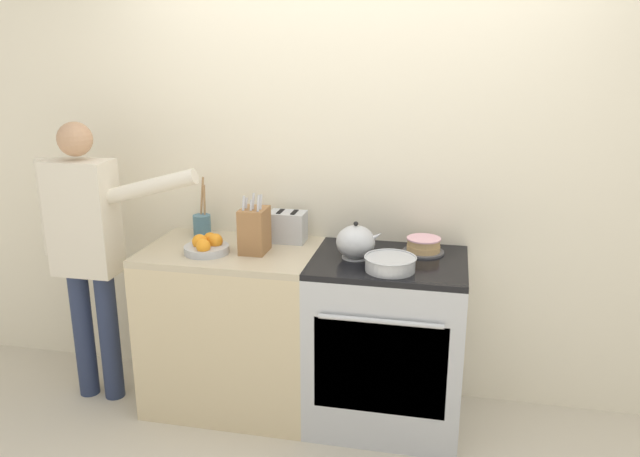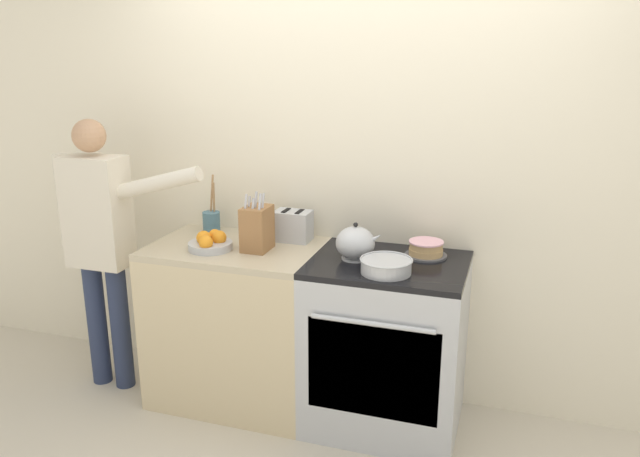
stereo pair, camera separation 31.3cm
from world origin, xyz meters
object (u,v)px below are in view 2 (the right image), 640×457
(knife_block, at_px, (257,228))
(toaster, at_px, (293,226))
(tea_kettle, at_px, (356,243))
(fruit_bowl, at_px, (211,243))
(layer_cake, at_px, (426,249))
(stove_range, at_px, (386,345))
(person_baker, at_px, (101,234))
(mixing_bowl, at_px, (386,266))
(utensil_crock, at_px, (212,221))

(knife_block, xyz_separation_m, toaster, (0.12, 0.21, -0.04))
(tea_kettle, xyz_separation_m, fruit_bowl, (-0.77, -0.09, -0.05))
(layer_cake, bearing_deg, toaster, 176.37)
(stove_range, height_order, person_baker, person_baker)
(tea_kettle, bearing_deg, mixing_bowl, -38.81)
(utensil_crock, bearing_deg, knife_block, -29.39)
(mixing_bowl, bearing_deg, stove_range, 97.73)
(layer_cake, xyz_separation_m, person_baker, (-1.77, -0.25, -0.01))
(knife_block, relative_size, person_baker, 0.20)
(person_baker, bearing_deg, fruit_bowl, -2.15)
(person_baker, bearing_deg, tea_kettle, 0.72)
(fruit_bowl, bearing_deg, person_baker, -178.86)
(utensil_crock, bearing_deg, fruit_bowl, -63.63)
(mixing_bowl, height_order, person_baker, person_baker)
(layer_cake, xyz_separation_m, fruit_bowl, (-1.10, -0.24, -0.00))
(layer_cake, distance_m, fruit_bowl, 1.12)
(person_baker, bearing_deg, knife_block, 2.07)
(person_baker, bearing_deg, toaster, 12.86)
(layer_cake, xyz_separation_m, toaster, (-0.74, 0.05, 0.05))
(stove_range, bearing_deg, tea_kettle, -178.36)
(toaster, relative_size, person_baker, 0.14)
(knife_block, distance_m, utensil_crock, 0.44)
(utensil_crock, xyz_separation_m, toaster, (0.50, 0.00, 0.02))
(knife_block, height_order, fruit_bowl, knife_block)
(stove_range, height_order, tea_kettle, tea_kettle)
(layer_cake, distance_m, tea_kettle, 0.37)
(layer_cake, distance_m, knife_block, 0.88)
(tea_kettle, distance_m, fruit_bowl, 0.77)
(utensil_crock, height_order, fruit_bowl, utensil_crock)
(utensil_crock, bearing_deg, toaster, 0.06)
(mixing_bowl, xyz_separation_m, toaster, (-0.60, 0.35, 0.05))
(knife_block, bearing_deg, stove_range, 1.67)
(fruit_bowl, height_order, person_baker, person_baker)
(mixing_bowl, height_order, utensil_crock, utensil_crock)
(mixing_bowl, distance_m, knife_block, 0.74)
(mixing_bowl, xyz_separation_m, person_baker, (-1.63, 0.05, -0.01))
(mixing_bowl, bearing_deg, knife_block, 169.22)
(stove_range, distance_m, knife_block, 0.90)
(mixing_bowl, xyz_separation_m, utensil_crock, (-1.10, 0.35, 0.03))
(layer_cake, relative_size, knife_block, 0.68)
(tea_kettle, xyz_separation_m, person_baker, (-1.44, -0.10, -0.06))
(person_baker, bearing_deg, utensil_crock, 25.87)
(stove_range, height_order, toaster, toaster)
(stove_range, height_order, mixing_bowl, mixing_bowl)
(utensil_crock, bearing_deg, stove_range, -10.15)
(fruit_bowl, relative_size, person_baker, 0.15)
(tea_kettle, relative_size, knife_block, 0.76)
(knife_block, bearing_deg, utensil_crock, 150.61)
(stove_range, distance_m, person_baker, 1.68)
(stove_range, relative_size, tea_kettle, 3.76)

